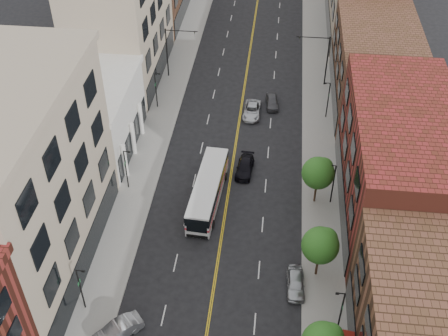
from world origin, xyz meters
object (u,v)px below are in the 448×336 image
(city_bus, at_px, (208,189))
(car_lane_behind, at_px, (213,165))
(car_angle_b, at_px, (118,330))
(car_lane_c, at_px, (272,102))
(car_parked_far, at_px, (296,283))
(car_lane_b, at_px, (252,110))
(car_lane_a, at_px, (245,167))

(city_bus, bearing_deg, car_lane_behind, 94.97)
(car_angle_b, bearing_deg, city_bus, 120.19)
(city_bus, height_order, car_angle_b, city_bus)
(car_lane_behind, bearing_deg, car_lane_c, -114.29)
(city_bus, distance_m, car_lane_behind, 5.21)
(car_lane_c, bearing_deg, car_parked_far, -90.35)
(car_lane_behind, distance_m, car_lane_b, 12.22)
(car_lane_behind, xyz_separation_m, car_lane_a, (3.63, 0.17, -0.17))
(city_bus, bearing_deg, car_lane_b, 81.89)
(car_lane_a, bearing_deg, car_lane_b, 94.22)
(car_lane_b, xyz_separation_m, car_lane_c, (2.49, 2.33, 0.01))
(car_angle_b, height_order, car_lane_c, car_angle_b)
(city_bus, relative_size, car_lane_c, 2.95)
(car_angle_b, relative_size, car_lane_c, 1.13)
(car_lane_a, bearing_deg, city_bus, -119.25)
(car_angle_b, distance_m, car_lane_a, 24.27)
(car_angle_b, height_order, car_parked_far, car_angle_b)
(car_parked_far, xyz_separation_m, car_lane_behind, (-9.53, 15.75, 0.12))
(car_lane_b, relative_size, car_lane_c, 1.21)
(car_lane_b, bearing_deg, car_lane_behind, -105.31)
(car_lane_c, bearing_deg, city_bus, -114.30)
(car_lane_behind, height_order, car_lane_c, car_lane_behind)
(car_lane_a, xyz_separation_m, car_lane_b, (0.00, 11.50, 0.01))
(car_lane_a, bearing_deg, car_lane_c, 84.00)
(car_lane_a, bearing_deg, car_angle_b, -107.29)
(car_parked_far, xyz_separation_m, car_lane_a, (-5.90, 15.92, -0.04))
(car_parked_far, bearing_deg, car_angle_b, -158.43)
(car_angle_b, bearing_deg, car_lane_b, 122.88)
(car_parked_far, bearing_deg, city_bus, 128.92)
(car_angle_b, distance_m, car_lane_b, 35.22)
(car_angle_b, xyz_separation_m, car_lane_behind, (5.27, 22.41, 0.09))
(car_angle_b, height_order, car_lane_behind, car_lane_behind)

